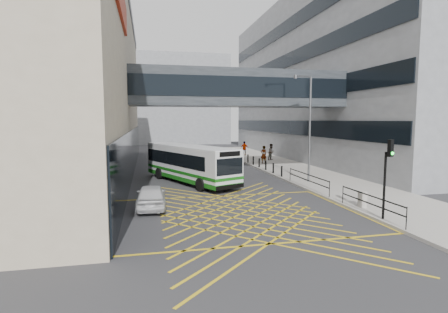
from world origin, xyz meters
TOP-DOWN VIEW (x-y plane):
  - ground at (0.00, 0.00)m, footprint 120.00×120.00m
  - building_right at (23.98, 24.00)m, footprint 24.09×44.00m
  - building_far at (-2.00, 60.00)m, footprint 28.00×16.00m
  - skybridge at (3.00, 12.00)m, footprint 20.00×4.10m
  - pavement at (9.00, 15.00)m, footprint 6.00×54.00m
  - box_junction at (0.00, 0.00)m, footprint 12.00×9.00m
  - bus at (-1.50, 9.82)m, footprint 6.35×10.37m
  - car_white at (-4.50, 2.27)m, footprint 1.91×4.37m
  - car_dark at (0.78, 12.00)m, footprint 2.32×4.85m
  - car_silver at (1.52, 13.46)m, footprint 1.92×4.18m
  - traffic_light at (6.34, -2.90)m, footprint 0.31×0.45m
  - street_lamp at (7.21, 7.28)m, footprint 1.76×0.83m
  - litter_bin at (6.70, -0.54)m, footprint 0.50×0.50m
  - kerb_railings at (6.15, 1.78)m, footprint 0.05×12.54m
  - bollards at (6.25, 15.00)m, footprint 0.14×10.14m
  - pedestrian_a at (7.68, 18.87)m, footprint 0.82×0.64m
  - pedestrian_b at (9.64, 21.76)m, footprint 1.08×0.96m
  - pedestrian_c at (7.97, 27.56)m, footprint 1.13×0.56m

SIDE VIEW (x-z plane):
  - ground at x=0.00m, z-range 0.00..0.00m
  - box_junction at x=0.00m, z-range 0.00..0.01m
  - pavement at x=9.00m, z-range 0.00..0.16m
  - litter_bin at x=6.70m, z-range 0.16..1.03m
  - bollards at x=6.25m, z-range 0.16..1.06m
  - car_silver at x=1.52m, z-range 0.00..1.28m
  - car_white at x=-4.50m, z-range 0.00..1.37m
  - car_dark at x=0.78m, z-range 0.00..1.46m
  - kerb_railings at x=6.15m, z-range 0.38..1.38m
  - pedestrian_c at x=7.97m, z-range 0.16..2.04m
  - pedestrian_b at x=9.64m, z-range 0.16..2.07m
  - pedestrian_a at x=7.68m, z-range 0.16..2.07m
  - bus at x=-1.50m, z-range 0.10..2.99m
  - traffic_light at x=6.34m, z-range 0.73..4.53m
  - street_lamp at x=7.21m, z-range 0.71..8.65m
  - skybridge at x=3.00m, z-range 6.00..9.00m
  - building_far at x=-2.00m, z-range 0.00..18.00m
  - building_right at x=23.98m, z-range 0.00..20.00m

